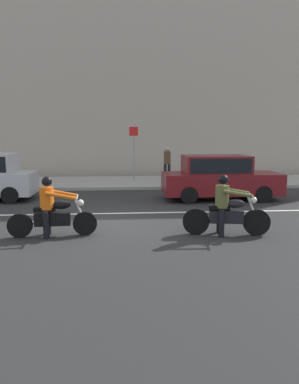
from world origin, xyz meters
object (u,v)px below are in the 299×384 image
(motorcycle_with_rider_orange_stripe, at_px, (52,212))
(parked_sedan_maroon, at_px, (219,177))
(street_sign_post, at_px, (134,148))
(motorcycle_with_rider_olive, at_px, (226,210))
(pedestrian_bystander, at_px, (167,162))

(motorcycle_with_rider_orange_stripe, xyz_separation_m, parked_sedan_maroon, (5.52, 4.80, 0.26))
(parked_sedan_maroon, xyz_separation_m, street_sign_post, (-3.17, 4.67, 0.93))
(motorcycle_with_rider_olive, height_order, parked_sedan_maroon, parked_sedan_maroon)
(parked_sedan_maroon, xyz_separation_m, pedestrian_bystander, (-1.53, 4.11, 0.29))
(parked_sedan_maroon, distance_m, street_sign_post, 5.72)
(motorcycle_with_rider_orange_stripe, height_order, street_sign_post, street_sign_post)
(motorcycle_with_rider_orange_stripe, relative_size, motorcycle_with_rider_olive, 1.00)
(parked_sedan_maroon, height_order, street_sign_post, street_sign_post)
(motorcycle_with_rider_orange_stripe, distance_m, street_sign_post, 9.83)
(street_sign_post, relative_size, pedestrian_bystander, 1.58)
(pedestrian_bystander, bearing_deg, motorcycle_with_rider_olive, -87.56)
(motorcycle_with_rider_olive, bearing_deg, pedestrian_bystander, 92.44)
(motorcycle_with_rider_orange_stripe, distance_m, pedestrian_bystander, 9.77)
(motorcycle_with_rider_olive, xyz_separation_m, street_sign_post, (-2.03, 9.67, 1.17))
(motorcycle_with_rider_olive, bearing_deg, motorcycle_with_rider_orange_stripe, 177.39)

